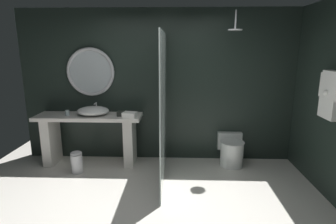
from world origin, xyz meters
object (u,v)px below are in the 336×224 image
(vessel_sink, at_px, (93,111))
(folded_hand_towel, at_px, (130,115))
(waste_bin, at_px, (77,162))
(toilet, at_px, (231,150))
(hanging_bathrobe, at_px, (332,93))
(rain_shower_head, at_px, (235,28))
(tumbler_cup, at_px, (67,113))
(round_wall_mirror, at_px, (91,72))
(tissue_box, at_px, (122,114))

(vessel_sink, relative_size, folded_hand_towel, 2.46)
(waste_bin, height_order, folded_hand_towel, folded_hand_towel)
(toilet, bearing_deg, vessel_sink, -178.86)
(hanging_bathrobe, bearing_deg, rain_shower_head, 141.24)
(vessel_sink, bearing_deg, toilet, 1.14)
(tumbler_cup, distance_m, toilet, 2.83)
(hanging_bathrobe, height_order, waste_bin, hanging_bathrobe)
(tumbler_cup, height_order, waste_bin, tumbler_cup)
(rain_shower_head, distance_m, hanging_bathrobe, 1.59)
(round_wall_mirror, distance_m, hanging_bathrobe, 3.61)
(vessel_sink, bearing_deg, waste_bin, -117.99)
(tumbler_cup, bearing_deg, waste_bin, -56.17)
(vessel_sink, distance_m, tumbler_cup, 0.43)
(waste_bin, bearing_deg, hanging_bathrobe, -9.95)
(tumbler_cup, height_order, round_wall_mirror, round_wall_mirror)
(vessel_sink, distance_m, waste_bin, 0.86)
(rain_shower_head, bearing_deg, tumbler_cup, 177.79)
(round_wall_mirror, distance_m, rain_shower_head, 2.46)
(rain_shower_head, bearing_deg, vessel_sink, 176.49)
(tissue_box, distance_m, toilet, 1.96)
(vessel_sink, height_order, tumbler_cup, vessel_sink)
(hanging_bathrobe, xyz_separation_m, folded_hand_towel, (-2.67, 0.83, -0.51))
(tissue_box, xyz_separation_m, waste_bin, (-0.69, -0.34, -0.72))
(toilet, bearing_deg, rain_shower_head, -113.45)
(vessel_sink, bearing_deg, tumbler_cup, -175.33)
(toilet, height_order, waste_bin, toilet)
(tumbler_cup, bearing_deg, toilet, 1.69)
(waste_bin, bearing_deg, folded_hand_towel, 14.56)
(round_wall_mirror, height_order, toilet, round_wall_mirror)
(tumbler_cup, xyz_separation_m, hanging_bathrobe, (3.74, -0.95, 0.51))
(vessel_sink, bearing_deg, rain_shower_head, -3.51)
(vessel_sink, xyz_separation_m, folded_hand_towel, (0.64, -0.15, -0.03))
(tumbler_cup, xyz_separation_m, round_wall_mirror, (0.35, 0.28, 0.65))
(tissue_box, height_order, round_wall_mirror, round_wall_mirror)
(rain_shower_head, relative_size, waste_bin, 0.82)
(round_wall_mirror, xyz_separation_m, rain_shower_head, (2.33, -0.39, 0.68))
(hanging_bathrobe, xyz_separation_m, waste_bin, (-3.51, 0.62, -1.24))
(vessel_sink, height_order, rain_shower_head, rain_shower_head)
(toilet, bearing_deg, tumbler_cup, -178.31)
(vessel_sink, height_order, tissue_box, vessel_sink)
(rain_shower_head, xyz_separation_m, waste_bin, (-2.45, -0.23, -2.06))
(vessel_sink, height_order, waste_bin, vessel_sink)
(tumbler_cup, relative_size, folded_hand_towel, 0.42)
(round_wall_mirror, xyz_separation_m, hanging_bathrobe, (3.39, -1.24, -0.14))
(tumbler_cup, height_order, rain_shower_head, rain_shower_head)
(tumbler_cup, xyz_separation_m, waste_bin, (0.23, -0.34, -0.73))
(toilet, bearing_deg, folded_hand_towel, -173.24)
(tumbler_cup, distance_m, hanging_bathrobe, 3.89)
(round_wall_mirror, relative_size, hanging_bathrobe, 1.24)
(round_wall_mirror, bearing_deg, folded_hand_towel, -29.09)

